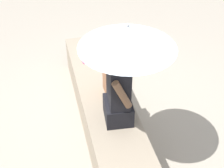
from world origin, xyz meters
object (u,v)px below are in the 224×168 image
at_px(magazine, 88,57).
at_px(handbag_black, 111,81).
at_px(person_seated, 118,89).
at_px(parasol, 128,37).

bearing_deg(magazine, handbag_black, 5.72).
relative_size(person_seated, parasol, 0.82).
bearing_deg(handbag_black, parasol, 5.08).
height_order(person_seated, parasol, parasol).
height_order(person_seated, magazine, person_seated).
distance_m(parasol, magazine, 1.58).
distance_m(person_seated, handbag_black, 0.50).
relative_size(person_seated, magazine, 3.21).
xyz_separation_m(person_seated, parasol, (0.00, 0.08, 0.58)).
height_order(parasol, magazine, parasol).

